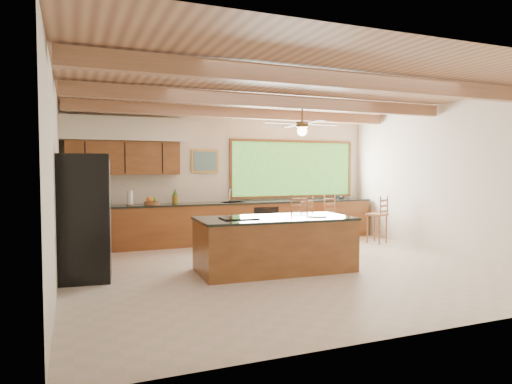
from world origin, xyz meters
name	(u,v)px	position (x,y,z in m)	size (l,w,h in m)	color
ground	(289,268)	(0.00, 0.00, 0.00)	(7.20, 7.20, 0.00)	beige
room_shell	(265,139)	(-0.17, 0.65, 2.21)	(7.27, 6.54, 3.02)	beige
counter_run	(202,226)	(-0.82, 2.52, 0.47)	(7.12, 3.10, 1.25)	brown
island	(275,244)	(-0.31, -0.08, 0.44)	(2.59, 1.31, 0.90)	brown
refrigerator	(84,218)	(-3.22, 0.40, 0.95)	(0.81, 0.79, 1.90)	black
bar_stool_a	(300,217)	(1.01, 1.54, 0.68)	(0.54, 0.54, 1.15)	brown
bar_stool_b	(303,218)	(1.18, 1.72, 0.64)	(0.45, 0.45, 1.08)	brown
bar_stool_c	(327,213)	(2.16, 2.39, 0.63)	(0.42, 0.42, 1.07)	brown
bar_stool_d	(379,215)	(3.00, 1.54, 0.63)	(0.50, 0.50, 1.07)	brown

